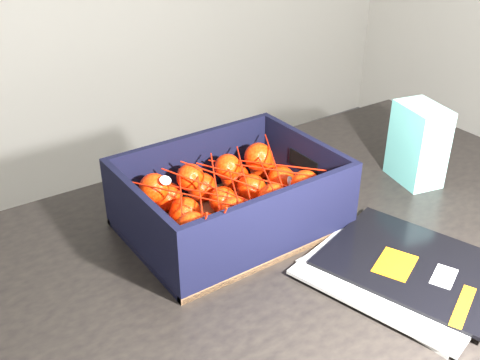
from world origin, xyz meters
TOP-DOWN VIEW (x-y plane):
  - table at (-0.15, 0.07)m, footprint 1.22×0.83m
  - magazine_stack at (-0.10, -0.10)m, footprint 0.32×0.33m
  - produce_crate at (-0.25, 0.18)m, footprint 0.36×0.27m
  - clementine_heap at (-0.25, 0.19)m, footprint 0.35×0.25m
  - mesh_net at (-0.26, 0.17)m, footprint 0.30×0.24m
  - retail_carton at (0.16, 0.11)m, footprint 0.10×0.12m

SIDE VIEW (x-z plane):
  - table at x=-0.15m, z-range 0.28..1.03m
  - magazine_stack at x=-0.10m, z-range 0.75..0.77m
  - produce_crate at x=-0.25m, z-range 0.73..0.86m
  - clementine_heap at x=-0.25m, z-range 0.75..0.85m
  - retail_carton at x=0.16m, z-range 0.75..0.91m
  - mesh_net at x=-0.26m, z-range 0.80..0.89m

